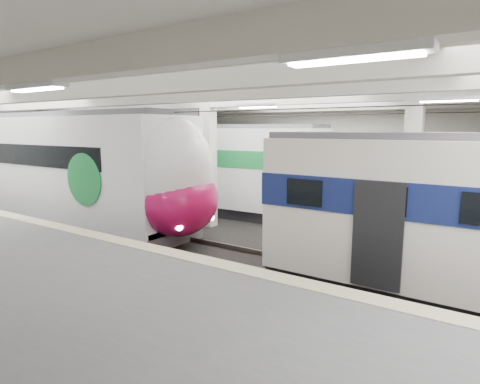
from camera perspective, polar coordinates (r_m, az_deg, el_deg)
The scene contains 3 objects.
station_hall at distance 11.37m, azimuth -7.32°, elevation 4.33°, with size 36.00×24.00×5.75m.
modern_emu at distance 18.30m, azimuth -21.83°, elevation 2.77°, with size 15.10×3.12×4.81m.
far_train at distance 20.73m, azimuth -6.38°, elevation 3.70°, with size 13.61×3.31×4.33m.
Camera 1 is at (7.44, -10.29, 4.18)m, focal length 30.00 mm.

